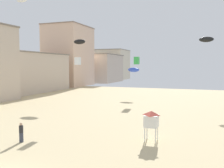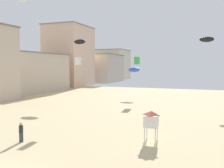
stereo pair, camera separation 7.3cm
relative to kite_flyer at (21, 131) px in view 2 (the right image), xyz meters
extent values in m
cube|color=#C6B29E|center=(-26.88, 33.50, 3.67)|extent=(11.72, 20.35, 9.19)
cube|color=slate|center=(-26.88, 33.50, 8.42)|extent=(11.96, 20.76, 0.30)
cube|color=beige|center=(-26.88, 53.61, 8.43)|extent=(11.49, 14.35, 18.70)
cube|color=#89715E|center=(-26.88, 53.61, 17.93)|extent=(11.72, 14.64, 0.30)
cube|color=#C6B29E|center=(-26.88, 73.95, 4.34)|extent=(17.67, 18.41, 10.52)
cube|color=slate|center=(-26.88, 73.95, 9.75)|extent=(18.02, 18.78, 0.30)
cube|color=beige|center=(-26.88, 94.13, 5.89)|extent=(12.87, 15.11, 13.61)
cube|color=gray|center=(-26.88, 94.13, 12.84)|extent=(13.13, 15.41, 0.30)
cube|color=#383D4C|center=(0.00, 0.00, -0.52)|extent=(0.28, 0.18, 0.80)
cylinder|color=#262628|center=(0.00, 0.00, 0.18)|extent=(0.34, 0.34, 0.60)
sphere|color=tan|center=(0.00, 0.00, 0.60)|extent=(0.24, 0.24, 0.24)
cylinder|color=white|center=(9.52, 3.64, -0.32)|extent=(0.10, 0.10, 1.20)
cylinder|color=white|center=(10.42, 3.64, -0.32)|extent=(0.10, 0.10, 1.20)
cylinder|color=white|center=(9.52, 4.54, -0.32)|extent=(0.10, 0.10, 1.20)
cylinder|color=white|center=(10.42, 4.54, -0.32)|extent=(0.10, 0.10, 1.20)
cube|color=white|center=(9.97, 4.09, 0.78)|extent=(1.10, 1.10, 1.00)
pyramid|color=#D14C3D|center=(9.97, 4.09, 1.46)|extent=(1.10, 1.10, 0.35)
ellipsoid|color=black|center=(-8.28, 25.92, 9.95)|extent=(2.39, 0.67, 0.93)
ellipsoid|color=blue|center=(0.35, 33.20, 4.58)|extent=(2.39, 0.67, 0.93)
ellipsoid|color=black|center=(14.21, 29.73, 9.93)|extent=(2.41, 0.67, 0.94)
cube|color=white|center=(-0.55, 10.85, 5.98)|extent=(0.59, 0.59, 0.92)
cube|color=green|center=(2.10, 28.91, 6.38)|extent=(0.89, 0.89, 1.40)
ellipsoid|color=white|center=(-7.61, 9.54, 13.68)|extent=(1.69, 0.47, 0.66)
camera|label=1|loc=(14.00, -16.07, 5.36)|focal=39.57mm
camera|label=2|loc=(14.07, -16.04, 5.36)|focal=39.57mm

